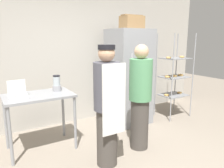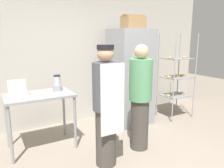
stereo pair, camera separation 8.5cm
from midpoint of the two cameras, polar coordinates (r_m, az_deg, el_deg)
name	(u,v)px [view 2 (the right image)]	position (r m, az deg, el deg)	size (l,w,h in m)	color
back_wall	(80,48)	(4.57, -7.94, 9.21)	(6.40, 0.12, 3.02)	#B7B2A8
refrigerator	(130,77)	(4.42, 5.39, 1.81)	(0.76, 0.74, 1.89)	gray
baking_rack	(176,77)	(4.93, 16.92, 1.81)	(0.64, 0.50, 1.82)	#93969B
prep_counter	(39,101)	(3.52, -17.79, -4.35)	(1.00, 0.64, 0.88)	gray
donut_box	(18,95)	(3.34, -22.57, -2.65)	(0.25, 0.21, 0.25)	white
blender_pitcher	(57,84)	(3.62, -13.44, 0.07)	(0.14, 0.14, 0.26)	#99999E
cardboard_storage_box	(133,22)	(4.28, 6.17, 15.80)	(0.41, 0.29, 0.25)	#937047
person_baker	(106,105)	(2.89, -0.75, -5.54)	(0.35, 0.36, 1.64)	#47423D
person_customer	(140,97)	(3.37, 8.10, -3.46)	(0.35, 0.35, 1.63)	#47423D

